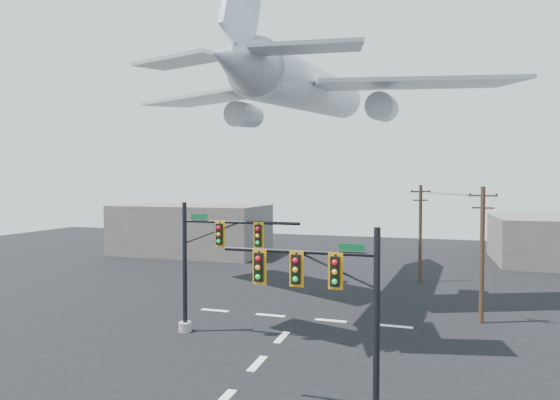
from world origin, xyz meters
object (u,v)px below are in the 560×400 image
(signal_mast_far, at_px, (208,264))
(utility_pole_a, at_px, (482,252))
(airliner, at_px, (311,90))
(signal_mast_near, at_px, (336,310))
(utility_pole_b, at_px, (420,231))

(signal_mast_far, height_order, utility_pole_a, utility_pole_a)
(signal_mast_far, xyz_separation_m, airliner, (3.05, 12.39, 12.05))
(signal_mast_near, relative_size, utility_pole_b, 0.83)
(signal_mast_far, xyz_separation_m, utility_pole_a, (15.23, 7.03, 0.37))
(airliner, bearing_deg, signal_mast_near, -160.86)
(signal_mast_near, bearing_deg, utility_pole_a, 65.32)
(signal_mast_near, xyz_separation_m, signal_mast_far, (-8.71, 7.15, 0.09))
(signal_mast_far, distance_m, utility_pole_b, 21.90)
(signal_mast_near, height_order, airliner, airliner)
(signal_mast_near, relative_size, airliner, 0.21)
(utility_pole_a, xyz_separation_m, utility_pole_b, (-3.78, 11.63, 0.04))
(utility_pole_b, height_order, airliner, airliner)
(utility_pole_a, distance_m, utility_pole_b, 12.23)
(signal_mast_near, distance_m, utility_pole_a, 15.61)
(signal_mast_near, height_order, signal_mast_far, signal_mast_far)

